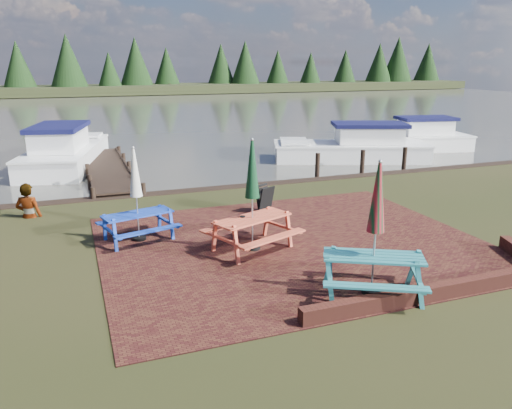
{
  "coord_description": "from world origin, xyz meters",
  "views": [
    {
      "loc": [
        -4.79,
        -9.33,
        4.24
      ],
      "look_at": [
        -0.83,
        1.31,
        1.0
      ],
      "focal_mm": 35.0,
      "sensor_mm": 36.0,
      "label": 1
    }
  ],
  "objects_px": {
    "picnic_table_teal": "(374,250)",
    "boat_jetty": "(65,153)",
    "picnic_table_blue": "(137,209)",
    "jetty": "(108,168)",
    "person": "(25,184)",
    "boat_near": "(354,148)",
    "chalkboard": "(265,199)",
    "picnic_table_red": "(252,212)",
    "boat_far": "(414,140)"
  },
  "relations": [
    {
      "from": "picnic_table_blue",
      "to": "boat_near",
      "type": "distance_m",
      "value": 13.69
    },
    {
      "from": "boat_jetty",
      "to": "picnic_table_teal",
      "type": "bearing_deg",
      "value": -57.95
    },
    {
      "from": "picnic_table_blue",
      "to": "chalkboard",
      "type": "xyz_separation_m",
      "value": [
        3.74,
        1.03,
        -0.38
      ]
    },
    {
      "from": "picnic_table_blue",
      "to": "boat_far",
      "type": "relative_size",
      "value": 0.36
    },
    {
      "from": "picnic_table_red",
      "to": "picnic_table_blue",
      "type": "xyz_separation_m",
      "value": [
        -2.41,
        1.57,
        -0.1
      ]
    },
    {
      "from": "boat_near",
      "to": "picnic_table_red",
      "type": "bearing_deg",
      "value": 159.15
    },
    {
      "from": "person",
      "to": "boat_jetty",
      "type": "bearing_deg",
      "value": -78.44
    },
    {
      "from": "picnic_table_teal",
      "to": "picnic_table_red",
      "type": "distance_m",
      "value": 3.26
    },
    {
      "from": "chalkboard",
      "to": "jetty",
      "type": "bearing_deg",
      "value": 91.1
    },
    {
      "from": "picnic_table_teal",
      "to": "boat_jetty",
      "type": "bearing_deg",
      "value": 136.91
    },
    {
      "from": "boat_near",
      "to": "person",
      "type": "bearing_deg",
      "value": 131.14
    },
    {
      "from": "picnic_table_blue",
      "to": "person",
      "type": "relative_size",
      "value": 1.18
    },
    {
      "from": "picnic_table_teal",
      "to": "boat_jetty",
      "type": "distance_m",
      "value": 16.57
    },
    {
      "from": "picnic_table_red",
      "to": "boat_near",
      "type": "xyz_separation_m",
      "value": [
        8.59,
        9.71,
        -0.54
      ]
    },
    {
      "from": "picnic_table_teal",
      "to": "chalkboard",
      "type": "xyz_separation_m",
      "value": [
        0.0,
        5.58,
        -0.47
      ]
    },
    {
      "from": "picnic_table_teal",
      "to": "boat_jetty",
      "type": "relative_size",
      "value": 0.33
    },
    {
      "from": "boat_far",
      "to": "person",
      "type": "distance_m",
      "value": 19.16
    },
    {
      "from": "jetty",
      "to": "person",
      "type": "bearing_deg",
      "value": -114.75
    },
    {
      "from": "chalkboard",
      "to": "boat_jetty",
      "type": "bearing_deg",
      "value": 92.85
    },
    {
      "from": "jetty",
      "to": "boat_near",
      "type": "bearing_deg",
      "value": -2.89
    },
    {
      "from": "picnic_table_red",
      "to": "boat_jetty",
      "type": "xyz_separation_m",
      "value": [
        -4.05,
        12.7,
        -0.48
      ]
    },
    {
      "from": "picnic_table_red",
      "to": "picnic_table_blue",
      "type": "height_order",
      "value": "picnic_table_red"
    },
    {
      "from": "picnic_table_red",
      "to": "picnic_table_blue",
      "type": "bearing_deg",
      "value": 125.55
    },
    {
      "from": "boat_near",
      "to": "picnic_table_blue",
      "type": "bearing_deg",
      "value": 147.16
    },
    {
      "from": "picnic_table_teal",
      "to": "boat_near",
      "type": "bearing_deg",
      "value": 88.18
    },
    {
      "from": "jetty",
      "to": "boat_near",
      "type": "relative_size",
      "value": 1.21
    },
    {
      "from": "picnic_table_blue",
      "to": "chalkboard",
      "type": "height_order",
      "value": "picnic_table_blue"
    },
    {
      "from": "picnic_table_red",
      "to": "chalkboard",
      "type": "relative_size",
      "value": 3.14
    },
    {
      "from": "picnic_table_teal",
      "to": "boat_jetty",
      "type": "xyz_separation_m",
      "value": [
        -5.38,
        15.67,
        -0.46
      ]
    },
    {
      "from": "boat_far",
      "to": "picnic_table_teal",
      "type": "bearing_deg",
      "value": 151.8
    },
    {
      "from": "picnic_table_teal",
      "to": "chalkboard",
      "type": "relative_size",
      "value": 3.09
    },
    {
      "from": "picnic_table_red",
      "to": "person",
      "type": "relative_size",
      "value": 1.33
    },
    {
      "from": "picnic_table_teal",
      "to": "jetty",
      "type": "relative_size",
      "value": 0.28
    },
    {
      "from": "boat_jetty",
      "to": "person",
      "type": "distance_m",
      "value": 8.18
    },
    {
      "from": "jetty",
      "to": "boat_near",
      "type": "distance_m",
      "value": 11.07
    },
    {
      "from": "picnic_table_red",
      "to": "jetty",
      "type": "relative_size",
      "value": 0.29
    },
    {
      "from": "picnic_table_red",
      "to": "boat_jetty",
      "type": "height_order",
      "value": "picnic_table_red"
    },
    {
      "from": "boat_near",
      "to": "picnic_table_teal",
      "type": "bearing_deg",
      "value": 170.85
    },
    {
      "from": "jetty",
      "to": "boat_far",
      "type": "xyz_separation_m",
      "value": [
        15.43,
        0.75,
        0.25
      ]
    },
    {
      "from": "picnic_table_blue",
      "to": "jetty",
      "type": "height_order",
      "value": "picnic_table_blue"
    },
    {
      "from": "boat_near",
      "to": "person",
      "type": "height_order",
      "value": "person"
    },
    {
      "from": "chalkboard",
      "to": "boat_far",
      "type": "xyz_separation_m",
      "value": [
        11.64,
        8.42,
        -0.06
      ]
    },
    {
      "from": "picnic_table_blue",
      "to": "jetty",
      "type": "distance_m",
      "value": 8.73
    },
    {
      "from": "boat_jetty",
      "to": "picnic_table_blue",
      "type": "bearing_deg",
      "value": -68.49
    },
    {
      "from": "picnic_table_teal",
      "to": "boat_near",
      "type": "xyz_separation_m",
      "value": [
        7.26,
        12.69,
        -0.52
      ]
    },
    {
      "from": "picnic_table_blue",
      "to": "jetty",
      "type": "relative_size",
      "value": 0.25
    },
    {
      "from": "picnic_table_teal",
      "to": "jetty",
      "type": "height_order",
      "value": "picnic_table_teal"
    },
    {
      "from": "picnic_table_red",
      "to": "chalkboard",
      "type": "bearing_deg",
      "value": 41.65
    },
    {
      "from": "boat_far",
      "to": "boat_near",
      "type": "bearing_deg",
      "value": 118.2
    },
    {
      "from": "picnic_table_blue",
      "to": "boat_near",
      "type": "xyz_separation_m",
      "value": [
        11.0,
        8.14,
        -0.43
      ]
    }
  ]
}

